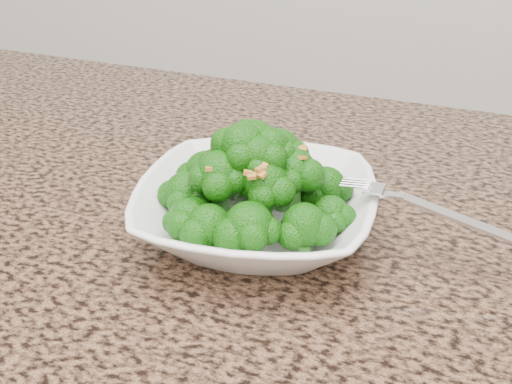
% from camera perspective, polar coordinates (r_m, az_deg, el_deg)
% --- Properties ---
extents(granite_counter, '(1.64, 1.04, 0.03)m').
position_cam_1_polar(granite_counter, '(0.62, -10.47, -7.54)').
color(granite_counter, brown).
rests_on(granite_counter, cabinet).
extents(bowl, '(0.27, 0.27, 0.06)m').
position_cam_1_polar(bowl, '(0.62, -0.00, -1.76)').
color(bowl, white).
rests_on(bowl, granite_counter).
extents(broccoli_pile, '(0.20, 0.20, 0.08)m').
position_cam_1_polar(broccoli_pile, '(0.59, -0.00, 3.89)').
color(broccoli_pile, '#165F0A').
rests_on(broccoli_pile, bowl).
extents(garlic_topping, '(0.12, 0.12, 0.01)m').
position_cam_1_polar(garlic_topping, '(0.57, -0.00, 7.71)').
color(garlic_topping, '#BE7F2E').
rests_on(garlic_topping, broccoli_pile).
extents(fork, '(0.18, 0.03, 0.01)m').
position_cam_1_polar(fork, '(0.59, 12.41, -0.36)').
color(fork, silver).
rests_on(fork, bowl).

